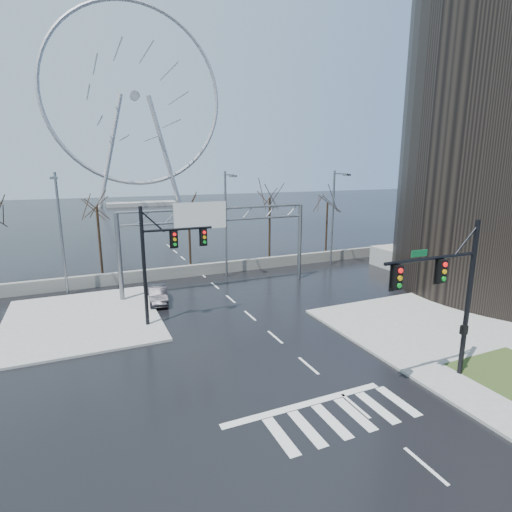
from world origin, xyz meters
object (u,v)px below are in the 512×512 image
signal_mast_near (451,288)px  car (158,294)px  signal_mast_far (161,254)px  sign_gantry (213,230)px  ferris_wheel (135,104)px

signal_mast_near → car: size_ratio=2.04×
signal_mast_far → sign_gantry: size_ratio=0.49×
sign_gantry → signal_mast_far: bearing=-132.5°
signal_mast_far → ferris_wheel: 89.30m
signal_mast_near → car: bearing=121.1°
sign_gantry → ferris_wheel: size_ratio=0.32×
signal_mast_near → signal_mast_far: 17.03m
signal_mast_far → sign_gantry: 8.14m
signal_mast_near → car: signal_mast_near is taller
signal_mast_near → sign_gantry: 19.79m
signal_mast_near → ferris_wheel: 101.29m
signal_mast_near → sign_gantry: (-5.52, 19.00, 0.31)m
sign_gantry → car: bearing=-164.5°
signal_mast_far → car: 6.22m
ferris_wheel → car: ferris_wheel is taller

